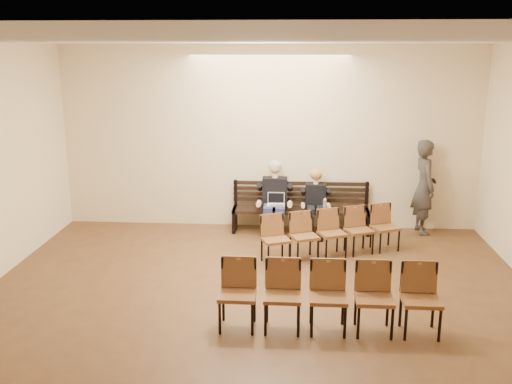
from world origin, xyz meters
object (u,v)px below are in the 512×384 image
water_bottle (325,210)px  seated_man (275,198)px  bag (356,224)px  passerby (425,180)px  laptop (276,207)px  seated_woman (315,206)px  chair_row_back (328,298)px  chair_row_front (332,234)px  bench (300,220)px

water_bottle → seated_man: bearing=162.0°
bag → passerby: (1.24, 0.00, 0.90)m
laptop → bag: bearing=28.7°
seated_woman → chair_row_back: bearing=-89.6°
water_bottle → chair_row_back: chair_row_back is taller
chair_row_front → bag: bearing=46.2°
bench → seated_woman: bearing=-23.4°
bag → seated_man: bearing=-171.9°
passerby → chair_row_front: passerby is taller
seated_man → bag: size_ratio=3.92×
bench → seated_man: seated_man is taller
seated_woman → water_bottle: (0.16, -0.30, 0.01)m
laptop → water_bottle: 0.90m
bench → chair_row_front: size_ratio=1.06×
bench → chair_row_front: 1.40m
laptop → chair_row_front: bearing=-31.1°
seated_woman → chair_row_back: (0.03, -3.80, -0.11)m
seated_woman → chair_row_back: size_ratio=0.40×
laptop → bag: (1.53, 0.42, -0.43)m
seated_man → chair_row_back: 3.89m
seated_man → laptop: bearing=-81.6°
chair_row_back → passerby: bearing=63.7°
passerby → chair_row_back: bearing=146.9°
seated_man → laptop: (0.03, -0.20, -0.13)m
seated_man → chair_row_front: seated_man is taller
laptop → bag: 1.64m
bag → chair_row_front: bearing=-111.4°
seated_man → seated_woman: seated_man is taller
passerby → bag: bearing=83.4°
seated_man → chair_row_front: size_ratio=0.57×
chair_row_front → chair_row_back: size_ratio=0.90×
laptop → chair_row_back: bearing=-64.5°
water_bottle → chair_row_front: (0.09, -0.86, -0.16)m
seated_man → laptop: size_ratio=4.37×
seated_woman → bench: bearing=156.6°
passerby → chair_row_back: (-2.00, -4.02, -0.59)m
water_bottle → seated_woman: bearing=117.4°
passerby → chair_row_front: bearing=121.1°
water_bottle → bag: size_ratio=0.61×
chair_row_front → chair_row_back: (-0.22, -2.63, 0.04)m
laptop → water_bottle: (0.89, -0.10, -0.01)m
chair_row_front → bench: bearing=89.7°
seated_man → water_bottle: size_ratio=6.44×
laptop → water_bottle: laptop is taller
laptop → passerby: (2.77, 0.42, 0.46)m
water_bottle → bag: bearing=39.5°
seated_woman → water_bottle: bearing=-62.6°
water_bottle → chair_row_front: bearing=-84.1°
water_bottle → laptop: bearing=173.4°
seated_man → chair_row_back: (0.80, -3.80, -0.25)m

